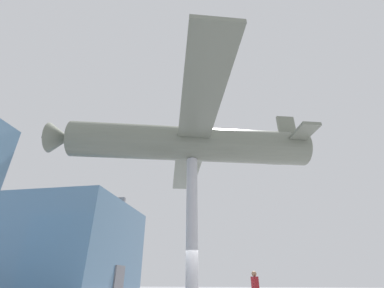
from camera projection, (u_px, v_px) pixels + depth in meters
name	position (u px, v px, depth m)	size (l,w,h in m)	color
glass_pavilion_right	(60.00, 248.00, 22.86)	(10.89, 11.81, 8.07)	slate
support_pylon_central	(192.00, 226.00, 12.74)	(0.59, 0.59, 7.25)	#B7B7BC
suspended_airplane	(187.00, 144.00, 14.87)	(16.22, 15.01, 3.25)	slate
visitor_person	(255.00, 287.00, 12.62)	(0.46, 0.37, 1.66)	#4C4238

